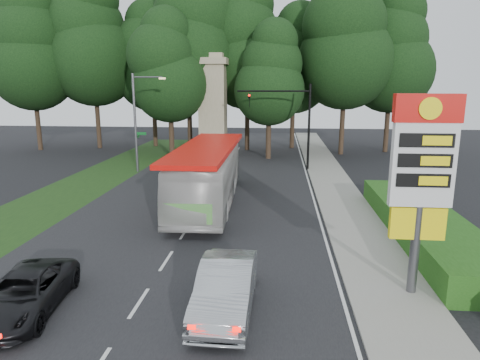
# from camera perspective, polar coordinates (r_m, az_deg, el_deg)

# --- Properties ---
(ground) EXTENTS (120.00, 120.00, 0.00)m
(ground) POSITION_cam_1_polar(r_m,az_deg,el_deg) (14.77, -13.94, -16.63)
(ground) COLOR black
(ground) RESTS_ON ground
(road_surface) EXTENTS (14.00, 80.00, 0.02)m
(road_surface) POSITION_cam_1_polar(r_m,az_deg,el_deg) (25.55, -5.20, -3.61)
(road_surface) COLOR black
(road_surface) RESTS_ON ground
(sidewalk_right) EXTENTS (3.00, 80.00, 0.12)m
(sidewalk_right) POSITION_cam_1_polar(r_m,az_deg,el_deg) (25.44, 14.03, -3.90)
(sidewalk_right) COLOR gray
(sidewalk_right) RESTS_ON ground
(grass_verge_left) EXTENTS (5.00, 50.00, 0.02)m
(grass_verge_left) POSITION_cam_1_polar(r_m,az_deg,el_deg) (33.98, -19.29, -0.19)
(grass_verge_left) COLOR #193814
(grass_verge_left) RESTS_ON ground
(hedge) EXTENTS (3.00, 14.00, 1.20)m
(hedge) POSITION_cam_1_polar(r_m,az_deg,el_deg) (22.26, 23.32, -5.50)
(hedge) COLOR #1F4E15
(hedge) RESTS_ON ground
(gas_station_pylon) EXTENTS (2.10, 0.45, 6.85)m
(gas_station_pylon) POSITION_cam_1_polar(r_m,az_deg,el_deg) (15.10, 23.15, 1.38)
(gas_station_pylon) COLOR #59595E
(gas_station_pylon) RESTS_ON ground
(traffic_signal_mast) EXTENTS (6.10, 0.35, 7.20)m
(traffic_signal_mast) POSITION_cam_1_polar(r_m,az_deg,el_deg) (36.22, 7.13, 8.63)
(traffic_signal_mast) COLOR black
(traffic_signal_mast) RESTS_ON ground
(streetlight_signs) EXTENTS (2.75, 0.98, 8.00)m
(streetlight_signs) POSITION_cam_1_polar(r_m,az_deg,el_deg) (36.12, -13.51, 8.00)
(streetlight_signs) COLOR #59595E
(streetlight_signs) RESTS_ON ground
(monument) EXTENTS (3.00, 3.00, 10.05)m
(monument) POSITION_cam_1_polar(r_m,az_deg,el_deg) (42.67, -3.62, 9.87)
(monument) COLOR gray
(monument) RESTS_ON ground
(tree_far_west) EXTENTS (8.96, 8.96, 17.60)m
(tree_far_west) POSITION_cam_1_polar(r_m,az_deg,el_deg) (52.46, -26.14, 15.27)
(tree_far_west) COLOR #2D2116
(tree_far_west) RESTS_ON ground
(tree_west_mid) EXTENTS (9.80, 9.80, 19.25)m
(tree_west_mid) POSITION_cam_1_polar(r_m,az_deg,el_deg) (51.60, -19.09, 17.02)
(tree_west_mid) COLOR #2D2116
(tree_west_mid) RESTS_ON ground
(tree_west_near) EXTENTS (8.40, 8.40, 16.50)m
(tree_west_near) POSITION_cam_1_polar(r_m,az_deg,el_deg) (51.30, -11.65, 15.59)
(tree_west_near) COLOR #2D2116
(tree_west_near) RESTS_ON ground
(tree_center_left) EXTENTS (10.08, 10.08, 19.80)m
(tree_center_left) POSITION_cam_1_polar(r_m,az_deg,el_deg) (46.37, -7.02, 18.58)
(tree_center_left) COLOR #2D2116
(tree_center_left) RESTS_ON ground
(tree_center_right) EXTENTS (9.24, 9.24, 18.15)m
(tree_center_right) POSITION_cam_1_polar(r_m,az_deg,el_deg) (47.41, 1.00, 17.32)
(tree_center_right) COLOR #2D2116
(tree_center_right) RESTS_ON ground
(tree_east_near) EXTENTS (8.12, 8.12, 15.95)m
(tree_east_near) POSITION_cam_1_polar(r_m,az_deg,el_deg) (49.20, 7.21, 15.49)
(tree_east_near) COLOR #2D2116
(tree_east_near) RESTS_ON ground
(tree_east_mid) EXTENTS (9.52, 9.52, 18.70)m
(tree_east_mid) POSITION_cam_1_polar(r_m,az_deg,el_deg) (45.77, 14.01, 17.56)
(tree_east_mid) COLOR #2D2116
(tree_east_mid) RESTS_ON ground
(tree_far_east) EXTENTS (8.68, 8.68, 17.05)m
(tree_far_east) POSITION_cam_1_polar(r_m,az_deg,el_deg) (48.60, 19.64, 15.71)
(tree_far_east) COLOR #2D2116
(tree_far_east) RESTS_ON ground
(tree_monument_left) EXTENTS (7.28, 7.28, 14.30)m
(tree_monument_left) POSITION_cam_1_polar(r_m,az_deg,el_deg) (42.47, -9.42, 14.54)
(tree_monument_left) COLOR #2D2116
(tree_monument_left) RESTS_ON ground
(tree_monument_right) EXTENTS (6.72, 6.72, 13.20)m
(tree_monument_right) POSITION_cam_1_polar(r_m,az_deg,el_deg) (41.64, 3.93, 13.80)
(tree_monument_right) COLOR #2D2116
(tree_monument_right) RESTS_ON ground
(transit_bus) EXTENTS (3.49, 12.94, 3.58)m
(transit_bus) POSITION_cam_1_polar(r_m,az_deg,el_deg) (25.82, -4.36, 0.65)
(transit_bus) COLOR silver
(transit_bus) RESTS_ON ground
(sedan_silver) EXTENTS (1.76, 4.90, 1.61)m
(sedan_silver) POSITION_cam_1_polar(r_m,az_deg,el_deg) (14.05, -1.90, -14.12)
(sedan_silver) COLOR #ADB1B5
(sedan_silver) RESTS_ON ground
(suv_charcoal) EXTENTS (2.70, 4.93, 1.31)m
(suv_charcoal) POSITION_cam_1_polar(r_m,az_deg,el_deg) (15.61, -26.88, -13.33)
(suv_charcoal) COLOR black
(suv_charcoal) RESTS_ON ground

